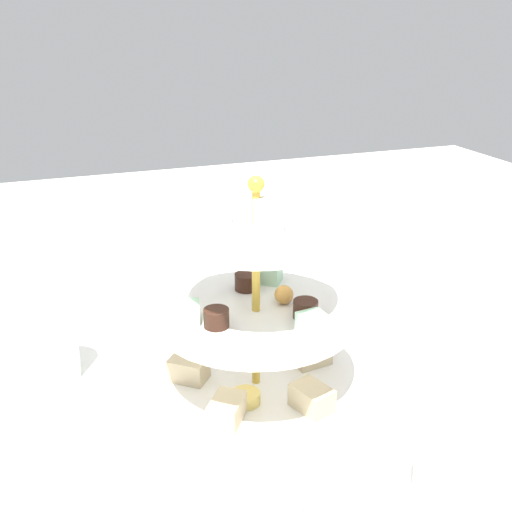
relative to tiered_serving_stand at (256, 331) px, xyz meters
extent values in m
plane|color=white|center=(0.00, 0.00, -0.08)|extent=(2.40, 2.40, 0.00)
cylinder|color=white|center=(0.00, 0.00, -0.08)|extent=(0.30, 0.30, 0.01)
cylinder|color=white|center=(0.00, 0.00, 0.02)|extent=(0.25, 0.25, 0.01)
cylinder|color=white|center=(0.00, 0.00, 0.13)|extent=(0.19, 0.19, 0.01)
cylinder|color=gold|center=(0.00, 0.00, 0.05)|extent=(0.01, 0.01, 0.27)
sphere|color=gold|center=(0.00, 0.00, 0.19)|extent=(0.02, 0.02, 0.02)
cube|color=#CCB78E|center=(-0.04, -0.08, -0.06)|extent=(0.06, 0.06, 0.03)
cube|color=#CCB78E|center=(0.06, -0.06, -0.06)|extent=(0.06, 0.06, 0.03)
cube|color=#CCB78E|center=(0.08, 0.04, -0.06)|extent=(0.06, 0.05, 0.03)
cube|color=#CCB78E|center=(-0.02, 0.09, -0.06)|extent=(0.04, 0.05, 0.03)
cube|color=#CCB78E|center=(-0.09, 0.01, -0.06)|extent=(0.05, 0.04, 0.03)
cylinder|color=#E5C660|center=(0.04, -0.03, -0.07)|extent=(0.04, 0.04, 0.01)
cylinder|color=#381E14|center=(0.04, 0.05, 0.04)|extent=(0.03, 0.03, 0.02)
cylinder|color=#381E14|center=(-0.06, 0.01, 0.04)|extent=(0.03, 0.03, 0.02)
cylinder|color=#381E14|center=(0.02, -0.06, 0.04)|extent=(0.03, 0.03, 0.02)
cube|color=#B2E5BC|center=(0.08, 0.04, 0.04)|extent=(0.03, 0.03, 0.02)
cube|color=#B2E5BC|center=(-0.07, 0.05, 0.04)|extent=(0.04, 0.04, 0.02)
cube|color=#B2E5BC|center=(0.00, -0.09, 0.04)|extent=(0.04, 0.04, 0.02)
sphere|color=gold|center=(-0.01, 0.04, 0.04)|extent=(0.02, 0.02, 0.02)
cylinder|color=silver|center=(-0.04, -0.03, 0.14)|extent=(0.03, 0.03, 0.02)
cylinder|color=silver|center=(0.05, -0.02, 0.14)|extent=(0.03, 0.03, 0.02)
cylinder|color=silver|center=(-0.01, 0.05, 0.14)|extent=(0.03, 0.03, 0.02)
cylinder|color=white|center=(0.01, 0.01, 0.15)|extent=(0.04, 0.04, 0.04)
cube|color=silver|center=(-0.04, -0.03, 0.13)|extent=(0.08, 0.06, 0.00)
cube|color=silver|center=(0.04, -0.03, 0.13)|extent=(0.09, 0.03, 0.00)
cylinder|color=silver|center=(-0.12, -0.24, -0.02)|extent=(0.07, 0.07, 0.12)
cylinder|color=silver|center=(0.24, 0.11, -0.05)|extent=(0.06, 0.06, 0.07)
cube|color=silver|center=(-0.31, 0.09, -0.08)|extent=(0.04, 0.17, 0.00)
camera|label=1|loc=(0.63, -0.23, 0.37)|focal=43.16mm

